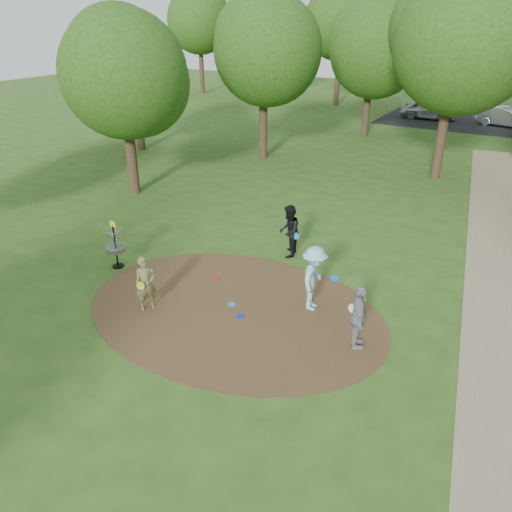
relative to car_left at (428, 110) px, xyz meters
The scene contains 15 objects.
ground 29.79m from the car_left, 86.60° to the right, with size 100.00×100.00×0.00m, color #2D5119.
dirt_clearing 29.79m from the car_left, 86.60° to the right, with size 8.40×8.40×0.02m, color #47301C.
footpath 28.94m from the car_left, 73.40° to the right, with size 2.00×40.00×0.01m, color #8C7A5B.
parking_lot 3.84m from the car_left, ahead, with size 14.00×8.00×0.01m, color black.
player_observer_with_disc 30.84m from the car_left, 90.46° to the right, with size 0.61×0.67×1.53m.
player_throwing_with_disc 28.81m from the car_left, 82.90° to the right, with size 1.11×1.28×1.81m.
player_walking_with_disc 26.06m from the car_left, 86.63° to the right, with size 0.89×1.00×1.73m.
player_waiting_with_disc 30.11m from the car_left, 80.09° to the right, with size 0.78×1.05×1.65m.
disc_ground_cyan 29.61m from the car_left, 86.88° to the right, with size 0.22×0.22×0.02m, color #1B94DA.
disc_ground_blue 30.04m from the car_left, 85.95° to the right, with size 0.22×0.22×0.02m, color #0B26C5.
disc_ground_red 28.57m from the car_left, 89.20° to the right, with size 0.22×0.22×0.02m, color red.
car_left is the anchor object (origin of this frame).
car_right 5.37m from the car_left, ahead, with size 1.37×3.92×1.29m, color #A0A1A8.
disc_golf_basket 29.55m from the car_left, 95.30° to the right, with size 0.63×0.63×1.54m.
tree_ring 21.36m from the car_left, 79.76° to the right, with size 37.32×45.79×8.97m.
Camera 1 is at (6.27, -9.57, 7.21)m, focal length 35.00 mm.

